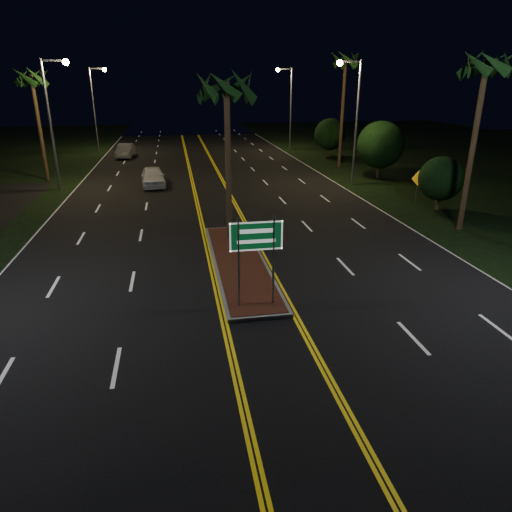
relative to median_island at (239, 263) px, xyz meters
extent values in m
plane|color=black|center=(0.00, -7.00, -0.08)|extent=(120.00, 120.00, 0.00)
cube|color=gray|center=(0.00, 0.00, -0.01)|extent=(2.25, 10.25, 0.15)
cube|color=#592819|center=(0.00, 0.00, 0.08)|extent=(2.00, 10.00, 0.02)
cylinder|color=gray|center=(-0.60, -4.20, 1.67)|extent=(0.08, 0.08, 3.20)
cylinder|color=gray|center=(0.60, -4.20, 1.67)|extent=(0.08, 0.08, 3.20)
cube|color=#07471E|center=(0.00, -4.20, 2.62)|extent=(1.80, 0.04, 1.00)
cube|color=white|center=(0.00, -4.22, 2.62)|extent=(1.80, 0.01, 1.00)
cylinder|color=gray|center=(-11.00, 17.00, 4.42)|extent=(0.18, 0.18, 9.00)
cube|color=gray|center=(-10.20, 17.00, 8.77)|extent=(1.60, 0.12, 0.12)
sphere|color=#FFCF72|center=(-9.40, 17.00, 8.67)|extent=(0.44, 0.44, 0.44)
cylinder|color=gray|center=(-11.00, 37.00, 4.42)|extent=(0.18, 0.18, 9.00)
cube|color=gray|center=(-10.20, 37.00, 8.77)|extent=(1.60, 0.12, 0.12)
sphere|color=#FFCF72|center=(-9.40, 37.00, 8.67)|extent=(0.44, 0.44, 0.44)
cylinder|color=gray|center=(11.00, 15.00, 4.42)|extent=(0.18, 0.18, 9.00)
cube|color=gray|center=(10.20, 15.00, 8.77)|extent=(1.60, 0.12, 0.12)
sphere|color=#FFCF72|center=(9.40, 15.00, 8.67)|extent=(0.44, 0.44, 0.44)
cylinder|color=gray|center=(11.00, 35.00, 4.42)|extent=(0.18, 0.18, 9.00)
cube|color=gray|center=(10.20, 35.00, 8.77)|extent=(1.60, 0.12, 0.12)
sphere|color=#FFCF72|center=(9.40, 35.00, 8.67)|extent=(0.44, 0.44, 0.44)
cylinder|color=#382819|center=(0.00, 3.50, 3.67)|extent=(0.28, 0.28, 7.50)
cylinder|color=#382819|center=(-12.80, 21.00, 3.92)|extent=(0.28, 0.28, 8.00)
cylinder|color=#382819|center=(12.50, 3.00, 4.17)|extent=(0.28, 0.28, 8.50)
cylinder|color=#382819|center=(12.80, 23.00, 4.67)|extent=(0.28, 0.28, 9.50)
cylinder|color=#382819|center=(13.50, 7.00, 0.37)|extent=(0.24, 0.24, 0.90)
sphere|color=black|center=(13.50, 7.00, 1.87)|extent=(2.70, 2.70, 2.70)
cylinder|color=#382819|center=(14.00, 17.00, 0.55)|extent=(0.24, 0.24, 1.26)
sphere|color=black|center=(14.00, 17.00, 2.65)|extent=(3.78, 3.78, 3.78)
cylinder|color=#382819|center=(13.80, 29.00, 0.46)|extent=(0.24, 0.24, 1.08)
sphere|color=black|center=(13.80, 29.00, 2.26)|extent=(3.24, 3.24, 3.24)
imported|color=white|center=(-4.23, 17.18, 0.76)|extent=(2.57, 5.24, 1.70)
imported|color=#9DA1A6|center=(-7.58, 32.23, 0.73)|extent=(2.49, 5.06, 1.64)
cylinder|color=gray|center=(12.62, 8.13, 0.90)|extent=(0.07, 0.07, 1.98)
cube|color=#FF9F0D|center=(12.62, 8.11, 1.71)|extent=(0.95, 0.11, 0.95)
camera|label=1|loc=(-2.52, -18.37, 7.41)|focal=32.00mm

